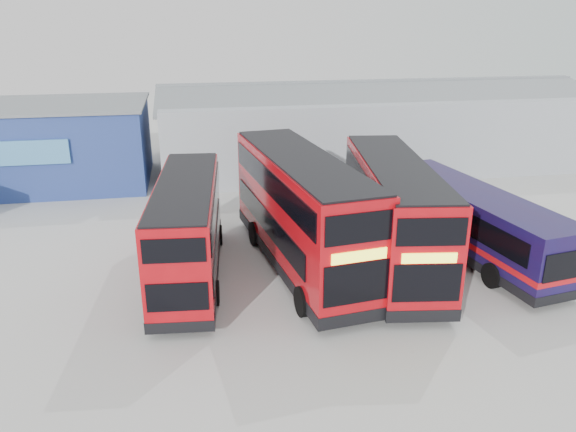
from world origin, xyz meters
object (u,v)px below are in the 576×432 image
Objects in this scene: double_decker_centre at (301,214)px; double_decker_right at (393,216)px; maintenance_shed at (372,126)px; double_decker_left at (188,231)px; single_decker_blue at (472,223)px; office_block at (50,144)px.

double_decker_centre is 3.93m from double_decker_right.
maintenance_shed is 2.72× the size of double_decker_right.
single_decker_blue is at bearing -174.25° from double_decker_left.
office_block is at bearing -174.79° from maintenance_shed.
double_decker_left is (-13.53, -17.40, -0.54)m from maintenance_shed.
double_decker_centre is 1.06× the size of double_decker_right.
maintenance_shed reaches higher than double_decker_centre.
office_block is 17.58m from double_decker_left.
office_block reaches higher than double_decker_right.
office_block is 1.08× the size of single_decker_blue.
maintenance_shed is at bearing -102.16° from single_decker_blue.
office_block is at bearing -56.32° from double_decker_left.
double_decker_centre is at bearing -116.97° from maintenance_shed.
double_decker_left is at bearing 174.87° from double_decker_centre.
double_decker_right is 4.11m from single_decker_blue.
double_decker_right is (8.68, -0.31, 0.24)m from double_decker_left.
single_decker_blue is (7.89, -0.02, -0.95)m from double_decker_centre.
maintenance_shed reaches higher than double_decker_right.
double_decker_left is at bearing -61.18° from office_block.
double_decker_left is 4.81m from double_decker_centre.
office_block is 20.15m from double_decker_centre.
double_decker_left is 0.89× the size of double_decker_right.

